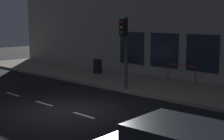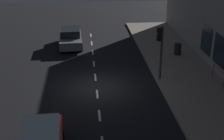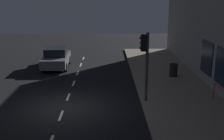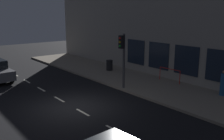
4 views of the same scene
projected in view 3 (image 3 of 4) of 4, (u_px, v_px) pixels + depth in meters
The scene contains 7 objects.
ground_plane at pixel (64, 108), 14.56m from camera, with size 60.00×60.00×0.00m, color black.
sidewalk at pixel (186, 106), 14.63m from camera, with size 4.50×32.00×0.15m.
lane_centre_line at pixel (61, 115), 13.59m from camera, with size 0.12×27.20×0.01m.
traffic_light at pixel (145, 56), 14.57m from camera, with size 0.50×0.32×3.61m.
parked_car_0 at pixel (56, 58), 22.70m from camera, with size 2.06×4.41×1.58m.
trash_bin at pixel (173, 70), 19.62m from camera, with size 0.57×0.57×0.89m.
red_railing at pixel (221, 93), 14.08m from camera, with size 0.05×1.84×0.97m.
Camera 3 is at (2.25, -13.65, 5.50)m, focal length 45.72 mm.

